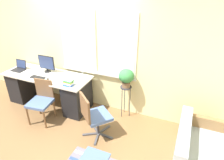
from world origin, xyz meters
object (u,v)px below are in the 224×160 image
Objects in this scene: keyboard at (38,77)px; folding_stool at (94,160)px; desk_lamp at (82,66)px; couch_loveseat at (196,158)px; plant_stand at (126,91)px; office_chair_swivel at (94,115)px; laptop at (19,68)px; potted_plant at (126,77)px; desk_chair_wooden at (41,100)px; mouse at (48,79)px; book_stack at (69,82)px; monitor at (46,63)px.

keyboard reaches higher than folding_stool.
desk_lamp is 0.35× the size of couch_loveseat.
plant_stand is at bearing 94.07° from folding_stool.
office_chair_swivel is at bearing -49.51° from desk_lamp.
keyboard is (0.68, -0.17, -0.04)m from laptop.
laptop is at bearing 80.84° from couch_loveseat.
keyboard is 3.38m from couch_loveseat.
office_chair_swivel is 1.79m from couch_loveseat.
keyboard is 0.25× the size of couch_loveseat.
desk_lamp is 1.20× the size of potted_plant.
plant_stand is at bearing -70.71° from office_chair_swivel.
office_chair_swivel is (2.22, -0.54, -0.33)m from laptop.
office_chair_swivel is 0.70× the size of couch_loveseat.
potted_plant reaches higher than desk_chair_wooden.
laptop reaches higher than mouse.
desk_chair_wooden is at bearing -131.80° from desk_lamp.
potted_plant reaches higher than book_stack.
folding_stool is at bearing -55.90° from desk_lamp.
book_stack is (0.80, -0.35, -0.14)m from monitor.
mouse is 0.26× the size of book_stack.
mouse is 0.15× the size of potted_plant.
desk_lamp reaches higher than potted_plant.
laptop is 5.11× the size of mouse.
desk_lamp is at bearing 71.06° from couch_loveseat.
folding_stool is at bearing -34.84° from desk_chair_wooden.
desk_chair_wooden is 1.73m from plant_stand.
book_stack is 1.73m from folding_stool.
couch_loveseat is at bearing -32.35° from potted_plant.
folding_stool is at bearing -85.93° from plant_stand.
desk_chair_wooden reaches higher than plant_stand.
keyboard is at bearing -174.66° from mouse.
office_chair_swivel is at bearing -16.94° from mouse.
folding_stool is at bearing -45.46° from book_stack.
laptop reaches higher than plant_stand.
mouse is 3.14m from couch_loveseat.
desk_chair_wooden is at bearing 38.80° from office_chair_swivel.
desk_chair_wooden is at bearing 87.33° from couch_loveseat.
laptop is 1.49m from book_stack.
couch_loveseat is (2.52, -0.47, -0.54)m from book_stack.
monitor is at bearing -176.64° from plant_stand.
laptop is 2.56m from plant_stand.
office_chair_swivel is at bearing -8.90° from desk_chair_wooden.
folding_stool is at bearing -27.36° from laptop.
monitor is 7.25× the size of mouse.
plant_stand is 1.67m from folding_stool.
couch_loveseat is at bearing -9.17° from mouse.
keyboard is at bearing 81.90° from couch_loveseat.
laptop reaches higher than office_chair_swivel.
laptop is 4.08m from couch_loveseat.
desk_chair_wooden is 1.88× the size of folding_stool.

